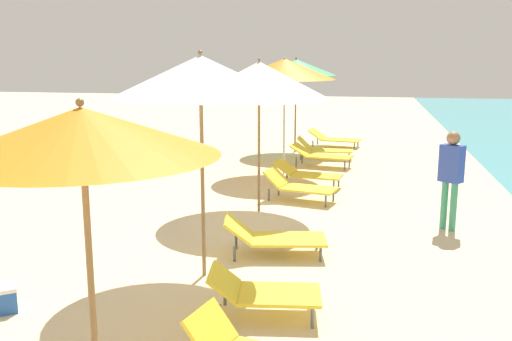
% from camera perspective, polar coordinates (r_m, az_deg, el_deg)
% --- Properties ---
extents(umbrella_second, '(1.93, 1.93, 2.60)m').
position_cam_1_polar(umbrella_second, '(4.11, -17.06, 3.66)').
color(umbrella_second, olive).
rests_on(umbrella_second, ground).
extents(umbrella_third, '(2.26, 2.26, 2.95)m').
position_cam_1_polar(umbrella_third, '(7.21, -5.58, 9.34)').
color(umbrella_third, olive).
rests_on(umbrella_third, ground).
extents(lounger_third_shoreside, '(1.57, 0.91, 0.56)m').
position_cam_1_polar(lounger_third_shoreside, '(8.38, 1.75, -6.61)').
color(lounger_third_shoreside, yellow).
rests_on(lounger_third_shoreside, ground).
extents(lounger_third_inland, '(1.32, 0.79, 0.54)m').
position_cam_1_polar(lounger_third_inland, '(6.50, 0.69, -11.99)').
color(lounger_third_inland, yellow).
rests_on(lounger_third_inland, ground).
extents(umbrella_fourth, '(2.57, 2.57, 2.83)m').
position_cam_1_polar(umbrella_fourth, '(10.35, 0.30, 9.01)').
color(umbrella_fourth, olive).
rests_on(umbrella_fourth, ground).
extents(lounger_fourth_shoreside, '(1.53, 0.92, 0.61)m').
position_cam_1_polar(lounger_fourth_shoreside, '(11.45, 4.32, -1.53)').
color(lounger_fourth_shoreside, yellow).
rests_on(lounger_fourth_shoreside, ground).
extents(umbrella_fifth, '(2.43, 2.43, 2.86)m').
position_cam_1_polar(umbrella_fifth, '(13.79, 2.88, 10.11)').
color(umbrella_fifth, silver).
rests_on(umbrella_fifth, ground).
extents(lounger_fifth_shoreside, '(1.68, 0.91, 0.57)m').
position_cam_1_polar(lounger_fifth_shoreside, '(15.00, 6.49, 1.59)').
color(lounger_fifth_shoreside, yellow).
rests_on(lounger_fifth_shoreside, ground).
extents(lounger_fifth_inland, '(1.56, 0.83, 0.56)m').
position_cam_1_polar(lounger_fifth_inland, '(12.69, 5.15, -0.29)').
color(lounger_fifth_inland, yellow).
rests_on(lounger_fifth_inland, ground).
extents(umbrella_farthest, '(2.35, 2.35, 2.82)m').
position_cam_1_polar(umbrella_farthest, '(17.04, 4.03, 10.27)').
color(umbrella_farthest, olive).
rests_on(umbrella_farthest, ground).
extents(lounger_farthest_shoreside, '(1.71, 0.95, 0.54)m').
position_cam_1_polar(lounger_farthest_shoreside, '(18.38, 7.78, 3.22)').
color(lounger_farthest_shoreside, yellow).
rests_on(lounger_farthest_shoreside, ground).
extents(lounger_farthest_inland, '(1.56, 0.59, 0.63)m').
position_cam_1_polar(lounger_farthest_inland, '(16.13, 6.77, 2.18)').
color(lounger_farthest_inland, yellow).
rests_on(lounger_farthest_inland, ground).
extents(person_walking_near, '(0.42, 0.39, 1.67)m').
position_cam_1_polar(person_walking_near, '(9.93, 18.95, -0.01)').
color(person_walking_near, '#3F9972').
rests_on(person_walking_near, ground).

